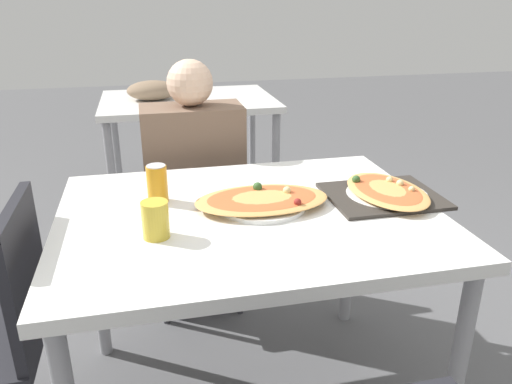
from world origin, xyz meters
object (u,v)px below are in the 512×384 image
at_px(soda_can, 157,184).
at_px(chair_far_seated, 194,200).
at_px(person_seated, 194,171).
at_px(dining_table, 249,233).
at_px(pizza_main, 262,201).
at_px(pizza_second, 387,192).
at_px(drink_glass, 155,220).

bearing_deg(soda_can, chair_far_seated, 75.09).
relative_size(chair_far_seated, person_seated, 0.76).
relative_size(dining_table, chair_far_seated, 1.35).
distance_m(person_seated, pizza_main, 0.67).
height_order(pizza_main, pizza_second, pizza_main).
height_order(chair_far_seated, drink_glass, same).
relative_size(drink_glass, pizza_second, 0.29).
bearing_deg(pizza_main, chair_far_seated, 101.32).
height_order(pizza_main, drink_glass, drink_glass).
bearing_deg(chair_far_seated, dining_table, 97.36).
distance_m(soda_can, drink_glass, 0.26).
height_order(soda_can, drink_glass, soda_can).
distance_m(dining_table, chair_far_seated, 0.81).
relative_size(soda_can, pizza_second, 0.34).
height_order(chair_far_seated, pizza_second, chair_far_seated).
distance_m(chair_far_seated, pizza_second, 1.00).
xyz_separation_m(person_seated, pizza_main, (0.15, -0.64, 0.11)).
distance_m(dining_table, person_seated, 0.68).
distance_m(dining_table, pizza_second, 0.48).
xyz_separation_m(dining_table, drink_glass, (-0.29, -0.11, 0.13)).
relative_size(dining_table, pizza_second, 3.17).
xyz_separation_m(pizza_main, pizza_second, (0.42, -0.02, -0.00)).
xyz_separation_m(soda_can, drink_glass, (-0.02, -0.26, -0.01)).
distance_m(chair_far_seated, person_seated, 0.21).
bearing_deg(dining_table, person_seated, 98.58).
bearing_deg(person_seated, pizza_main, 103.24).
bearing_deg(chair_far_seated, person_seated, 90.00).
height_order(person_seated, pizza_second, person_seated).
relative_size(pizza_main, soda_can, 3.43).
distance_m(soda_can, pizza_second, 0.76).
height_order(dining_table, person_seated, person_seated).
bearing_deg(soda_can, pizza_second, -9.72).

